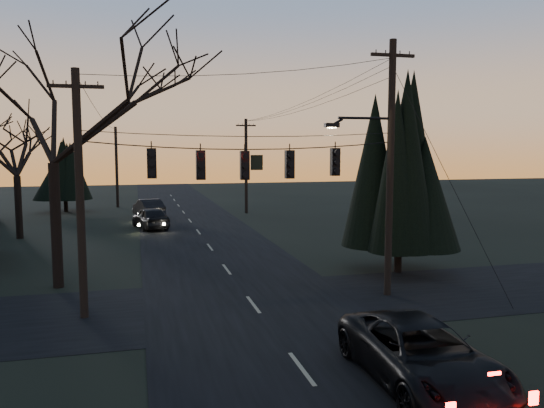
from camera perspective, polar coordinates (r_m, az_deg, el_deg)
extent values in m
cube|color=black|center=(29.80, -6.17, -5.34)|extent=(8.00, 120.00, 0.02)
cube|color=black|center=(20.24, -2.03, -10.78)|extent=(60.00, 7.00, 0.02)
cylinder|color=black|center=(19.33, -2.82, 6.74)|extent=(11.50, 0.04, 0.04)
cylinder|color=black|center=(23.93, -22.21, -2.19)|extent=(0.44, 0.44, 5.26)
cylinder|color=black|center=(25.87, 13.40, -5.42)|extent=(0.36, 0.36, 1.60)
cone|color=black|center=(25.39, 13.63, 3.92)|extent=(3.96, 3.96, 7.61)
cylinder|color=black|center=(38.07, -25.61, -0.34)|extent=(0.44, 0.44, 4.08)
cylinder|color=black|center=(52.89, -21.30, 0.10)|extent=(0.36, 0.36, 1.60)
cone|color=black|center=(52.69, -21.41, 3.16)|extent=(3.72, 3.72, 4.87)
imported|color=black|center=(14.10, 15.75, -15.32)|extent=(2.66, 5.61, 1.55)
imported|color=black|center=(39.80, -12.94, -1.46)|extent=(2.91, 4.99, 1.59)
imported|color=black|center=(45.90, -13.14, -0.48)|extent=(2.74, 5.13, 1.61)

